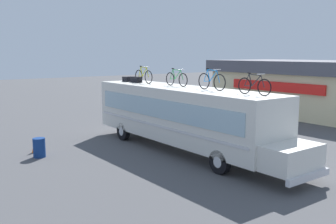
{
  "coord_description": "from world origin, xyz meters",
  "views": [
    {
      "loc": [
        14.44,
        -11.53,
        4.72
      ],
      "look_at": [
        -0.97,
        0.0,
        1.78
      ],
      "focal_mm": 40.9,
      "sensor_mm": 36.0,
      "label": 1
    }
  ],
  "objects_px": {
    "luggage_bag_1": "(128,79)",
    "luggage_bag_2": "(136,80)",
    "rooftop_bicycle_2": "(176,79)",
    "rooftop_bicycle_1": "(144,76)",
    "rooftop_bicycle_3": "(212,81)",
    "rooftop_bicycle_4": "(254,86)",
    "traffic_cone": "(35,146)",
    "bus": "(183,115)",
    "trash_bin": "(39,148)"
  },
  "relations": [
    {
      "from": "rooftop_bicycle_2",
      "to": "trash_bin",
      "type": "xyz_separation_m",
      "value": [
        -2.23,
        -6.27,
        -3.04
      ]
    },
    {
      "from": "luggage_bag_1",
      "to": "rooftop_bicycle_3",
      "type": "height_order",
      "value": "rooftop_bicycle_3"
    },
    {
      "from": "bus",
      "to": "trash_bin",
      "type": "distance_m",
      "value": 6.89
    },
    {
      "from": "bus",
      "to": "rooftop_bicycle_2",
      "type": "relative_size",
      "value": 7.58
    },
    {
      "from": "bus",
      "to": "luggage_bag_1",
      "type": "distance_m",
      "value": 5.26
    },
    {
      "from": "luggage_bag_2",
      "to": "rooftop_bicycle_2",
      "type": "height_order",
      "value": "rooftop_bicycle_2"
    },
    {
      "from": "luggage_bag_2",
      "to": "traffic_cone",
      "type": "distance_m",
      "value": 6.56
    },
    {
      "from": "luggage_bag_1",
      "to": "rooftop_bicycle_2",
      "type": "height_order",
      "value": "rooftop_bicycle_2"
    },
    {
      "from": "rooftop_bicycle_3",
      "to": "rooftop_bicycle_4",
      "type": "bearing_deg",
      "value": -2.15
    },
    {
      "from": "luggage_bag_2",
      "to": "traffic_cone",
      "type": "height_order",
      "value": "luggage_bag_2"
    },
    {
      "from": "luggage_bag_1",
      "to": "luggage_bag_2",
      "type": "height_order",
      "value": "luggage_bag_2"
    },
    {
      "from": "rooftop_bicycle_4",
      "to": "traffic_cone",
      "type": "distance_m",
      "value": 10.74
    },
    {
      "from": "trash_bin",
      "to": "luggage_bag_1",
      "type": "bearing_deg",
      "value": 108.3
    },
    {
      "from": "luggage_bag_1",
      "to": "rooftop_bicycle_2",
      "type": "xyz_separation_m",
      "value": [
        4.21,
        0.27,
        0.23
      ]
    },
    {
      "from": "luggage_bag_1",
      "to": "traffic_cone",
      "type": "height_order",
      "value": "luggage_bag_1"
    },
    {
      "from": "luggage_bag_1",
      "to": "trash_bin",
      "type": "relative_size",
      "value": 0.61
    },
    {
      "from": "rooftop_bicycle_1",
      "to": "rooftop_bicycle_3",
      "type": "xyz_separation_m",
      "value": [
        5.17,
        0.22,
        0.01
      ]
    },
    {
      "from": "rooftop_bicycle_4",
      "to": "traffic_cone",
      "type": "bearing_deg",
      "value": -144.35
    },
    {
      "from": "bus",
      "to": "luggage_bag_2",
      "type": "bearing_deg",
      "value": -179.66
    },
    {
      "from": "rooftop_bicycle_1",
      "to": "rooftop_bicycle_4",
      "type": "xyz_separation_m",
      "value": [
        7.69,
        0.13,
        -0.03
      ]
    },
    {
      "from": "bus",
      "to": "luggage_bag_1",
      "type": "height_order",
      "value": "luggage_bag_1"
    },
    {
      "from": "rooftop_bicycle_4",
      "to": "bus",
      "type": "bearing_deg",
      "value": -178.69
    },
    {
      "from": "luggage_bag_1",
      "to": "trash_bin",
      "type": "distance_m",
      "value": 6.91
    },
    {
      "from": "bus",
      "to": "traffic_cone",
      "type": "height_order",
      "value": "bus"
    },
    {
      "from": "rooftop_bicycle_4",
      "to": "rooftop_bicycle_3",
      "type": "bearing_deg",
      "value": 177.85
    },
    {
      "from": "bus",
      "to": "rooftop_bicycle_4",
      "type": "bearing_deg",
      "value": 1.31
    },
    {
      "from": "rooftop_bicycle_3",
      "to": "traffic_cone",
      "type": "bearing_deg",
      "value": -133.8
    },
    {
      "from": "rooftop_bicycle_2",
      "to": "rooftop_bicycle_4",
      "type": "xyz_separation_m",
      "value": [
        5.12,
        -0.15,
        -0.0
      ]
    },
    {
      "from": "rooftop_bicycle_1",
      "to": "rooftop_bicycle_2",
      "type": "relative_size",
      "value": 0.98
    },
    {
      "from": "rooftop_bicycle_4",
      "to": "trash_bin",
      "type": "bearing_deg",
      "value": -140.25
    },
    {
      "from": "rooftop_bicycle_1",
      "to": "rooftop_bicycle_2",
      "type": "height_order",
      "value": "rooftop_bicycle_1"
    },
    {
      "from": "rooftop_bicycle_4",
      "to": "rooftop_bicycle_2",
      "type": "bearing_deg",
      "value": 178.27
    },
    {
      "from": "rooftop_bicycle_2",
      "to": "rooftop_bicycle_4",
      "type": "relative_size",
      "value": 1.04
    },
    {
      "from": "bus",
      "to": "luggage_bag_2",
      "type": "relative_size",
      "value": 17.96
    },
    {
      "from": "luggage_bag_2",
      "to": "rooftop_bicycle_4",
      "type": "bearing_deg",
      "value": 0.83
    },
    {
      "from": "luggage_bag_1",
      "to": "rooftop_bicycle_4",
      "type": "distance_m",
      "value": 9.34
    },
    {
      "from": "rooftop_bicycle_3",
      "to": "trash_bin",
      "type": "relative_size",
      "value": 1.95
    },
    {
      "from": "luggage_bag_1",
      "to": "luggage_bag_2",
      "type": "distance_m",
      "value": 0.88
    },
    {
      "from": "luggage_bag_1",
      "to": "rooftop_bicycle_3",
      "type": "xyz_separation_m",
      "value": [
        6.82,
        0.21,
        0.26
      ]
    },
    {
      "from": "rooftop_bicycle_3",
      "to": "rooftop_bicycle_4",
      "type": "relative_size",
      "value": 1.05
    },
    {
      "from": "luggage_bag_1",
      "to": "luggage_bag_2",
      "type": "relative_size",
      "value": 0.75
    },
    {
      "from": "luggage_bag_2",
      "to": "rooftop_bicycle_2",
      "type": "relative_size",
      "value": 0.42
    },
    {
      "from": "luggage_bag_2",
      "to": "rooftop_bicycle_4",
      "type": "height_order",
      "value": "rooftop_bicycle_4"
    },
    {
      "from": "rooftop_bicycle_4",
      "to": "trash_bin",
      "type": "xyz_separation_m",
      "value": [
        -7.35,
        -6.11,
        -3.04
      ]
    },
    {
      "from": "bus",
      "to": "luggage_bag_2",
      "type": "xyz_separation_m",
      "value": [
        -4.17,
        -0.02,
        1.48
      ]
    },
    {
      "from": "rooftop_bicycle_1",
      "to": "rooftop_bicycle_3",
      "type": "height_order",
      "value": "rooftop_bicycle_3"
    },
    {
      "from": "rooftop_bicycle_3",
      "to": "rooftop_bicycle_2",
      "type": "bearing_deg",
      "value": 178.67
    },
    {
      "from": "luggage_bag_2",
      "to": "luggage_bag_1",
      "type": "bearing_deg",
      "value": 179.78
    },
    {
      "from": "rooftop_bicycle_2",
      "to": "rooftop_bicycle_4",
      "type": "distance_m",
      "value": 5.13
    },
    {
      "from": "bus",
      "to": "rooftop_bicycle_4",
      "type": "xyz_separation_m",
      "value": [
        4.28,
        0.1,
        1.69
      ]
    }
  ]
}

